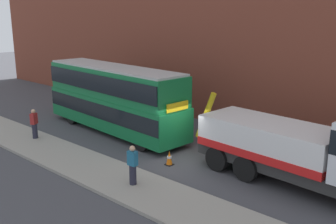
{
  "coord_description": "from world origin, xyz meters",
  "views": [
    {
      "loc": [
        11.64,
        -14.43,
        7.16
      ],
      "look_at": [
        -1.88,
        0.55,
        2.0
      ],
      "focal_mm": 41.52,
      "sensor_mm": 36.0,
      "label": 1
    }
  ],
  "objects_px": {
    "traffic_cone_near_bus": "(169,158)",
    "pedestrian_onlooker": "(34,124)",
    "pedestrian_bystander": "(133,166)",
    "double_decker_bus": "(114,96)",
    "recovery_tow_truck": "(307,149)"
  },
  "relations": [
    {
      "from": "traffic_cone_near_bus",
      "to": "pedestrian_onlooker",
      "type": "bearing_deg",
      "value": -163.59
    },
    {
      "from": "pedestrian_onlooker",
      "to": "pedestrian_bystander",
      "type": "bearing_deg",
      "value": -30.16
    },
    {
      "from": "double_decker_bus",
      "to": "pedestrian_onlooker",
      "type": "bearing_deg",
      "value": -110.82
    },
    {
      "from": "pedestrian_onlooker",
      "to": "traffic_cone_near_bus",
      "type": "height_order",
      "value": "pedestrian_onlooker"
    },
    {
      "from": "pedestrian_onlooker",
      "to": "recovery_tow_truck",
      "type": "bearing_deg",
      "value": -10.46
    },
    {
      "from": "pedestrian_bystander",
      "to": "double_decker_bus",
      "type": "bearing_deg",
      "value": 50.02
    },
    {
      "from": "double_decker_bus",
      "to": "pedestrian_bystander",
      "type": "relative_size",
      "value": 6.53
    },
    {
      "from": "double_decker_bus",
      "to": "traffic_cone_near_bus",
      "type": "relative_size",
      "value": 15.51
    },
    {
      "from": "recovery_tow_truck",
      "to": "traffic_cone_near_bus",
      "type": "xyz_separation_m",
      "value": [
        -5.96,
        -1.81,
        -1.42
      ]
    },
    {
      "from": "pedestrian_bystander",
      "to": "traffic_cone_near_bus",
      "type": "xyz_separation_m",
      "value": [
        -0.54,
        2.89,
        -0.64
      ]
    },
    {
      "from": "recovery_tow_truck",
      "to": "pedestrian_onlooker",
      "type": "xyz_separation_m",
      "value": [
        -14.18,
        -4.23,
        -0.77
      ]
    },
    {
      "from": "double_decker_bus",
      "to": "pedestrian_bystander",
      "type": "height_order",
      "value": "double_decker_bus"
    },
    {
      "from": "pedestrian_onlooker",
      "to": "pedestrian_bystander",
      "type": "relative_size",
      "value": 1.0
    },
    {
      "from": "pedestrian_bystander",
      "to": "traffic_cone_near_bus",
      "type": "height_order",
      "value": "pedestrian_bystander"
    },
    {
      "from": "pedestrian_onlooker",
      "to": "double_decker_bus",
      "type": "bearing_deg",
      "value": 37.84
    }
  ]
}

